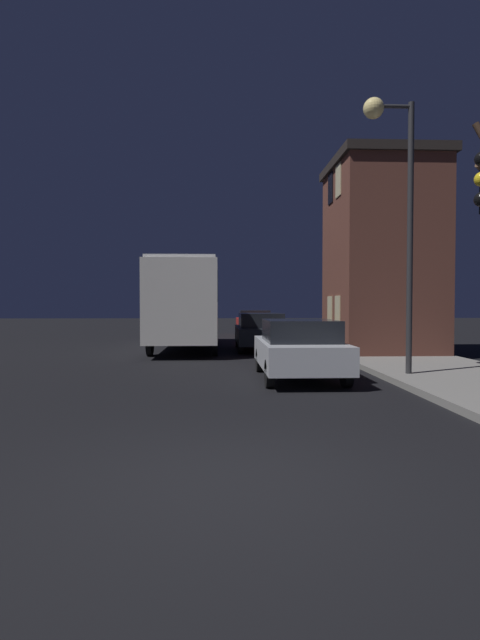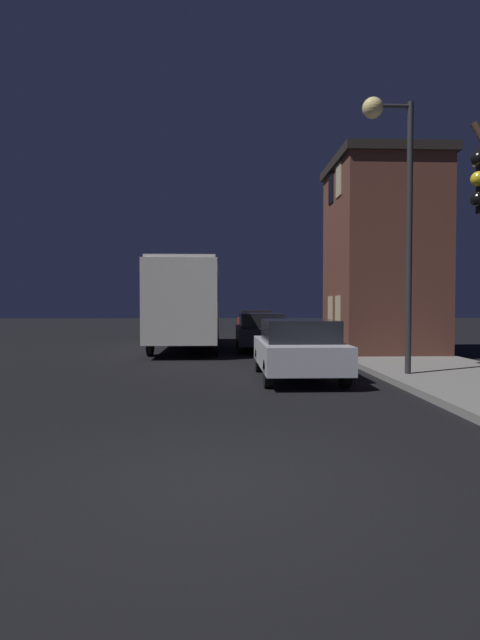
{
  "view_description": "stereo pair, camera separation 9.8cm",
  "coord_description": "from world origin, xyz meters",
  "px_view_note": "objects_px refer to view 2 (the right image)",
  "views": [
    {
      "loc": [
        -0.1,
        -5.04,
        1.79
      ],
      "look_at": [
        0.59,
        11.21,
        1.28
      ],
      "focal_mm": 28.0,
      "sensor_mm": 36.0,
      "label": 1
    },
    {
      "loc": [
        -0.01,
        -5.05,
        1.79
      ],
      "look_at": [
        0.59,
        11.21,
        1.28
      ],
      "focal_mm": 28.0,
      "sensor_mm": 36.0,
      "label": 2
    }
  ],
  "objects_px": {
    "streetlamp": "(392,175)",
    "car_near_lane": "(298,348)",
    "bus": "(188,298)",
    "car_mid_lane": "(261,331)",
    "car_far_lane": "(255,322)"
  },
  "relations": [
    {
      "from": "streetlamp",
      "to": "car_near_lane",
      "type": "height_order",
      "value": "streetlamp"
    },
    {
      "from": "car_far_lane",
      "to": "bus",
      "type": "bearing_deg",
      "value": -111.42
    },
    {
      "from": "car_near_lane",
      "to": "bus",
      "type": "bearing_deg",
      "value": 110.62
    },
    {
      "from": "bus",
      "to": "car_far_lane",
      "type": "bearing_deg",
      "value": 68.58
    },
    {
      "from": "car_near_lane",
      "to": "streetlamp",
      "type": "bearing_deg",
      "value": -4.71
    },
    {
      "from": "car_near_lane",
      "to": "car_far_lane",
      "type": "height_order",
      "value": "car_far_lane"
    },
    {
      "from": "streetlamp",
      "to": "car_mid_lane",
      "type": "distance_m",
      "value": 9.07
    },
    {
      "from": "bus",
      "to": "car_mid_lane",
      "type": "distance_m",
      "value": 3.28
    },
    {
      "from": "streetlamp",
      "to": "car_near_lane",
      "type": "relative_size",
      "value": 1.64
    },
    {
      "from": "bus",
      "to": "car_far_lane",
      "type": "distance_m",
      "value": 9.08
    },
    {
      "from": "car_mid_lane",
      "to": "car_far_lane",
      "type": "height_order",
      "value": "car_far_lane"
    },
    {
      "from": "car_near_lane",
      "to": "car_mid_lane",
      "type": "height_order",
      "value": "car_mid_lane"
    },
    {
      "from": "bus",
      "to": "car_mid_lane",
      "type": "bearing_deg",
      "value": -17.8
    },
    {
      "from": "car_mid_lane",
      "to": "car_far_lane",
      "type": "bearing_deg",
      "value": 87.51
    },
    {
      "from": "streetlamp",
      "to": "car_mid_lane",
      "type": "height_order",
      "value": "streetlamp"
    }
  ]
}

